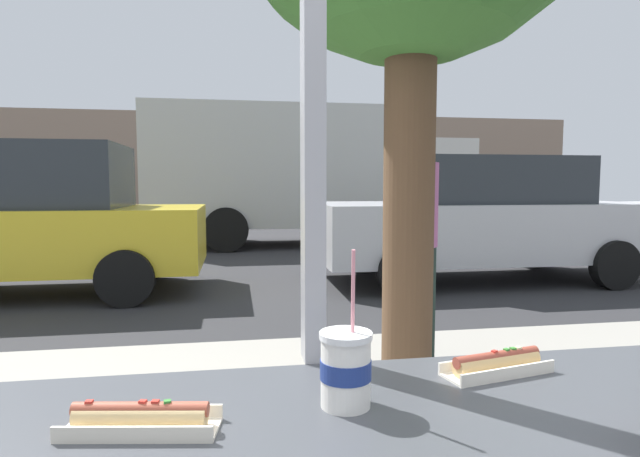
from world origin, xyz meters
TOP-DOWN VIEW (x-y plane):
  - ground_plane at (0.00, 8.00)m, footprint 60.00×60.00m
  - sidewalk_strip at (0.00, 1.60)m, footprint 16.00×2.80m
  - building_facade_far at (0.00, 20.21)m, footprint 28.00×1.20m
  - soda_cup_left at (0.02, -0.20)m, footprint 0.10×0.10m
  - hotdog_tray_near at (-0.35, -0.24)m, footprint 0.27×0.13m
  - hotdog_tray_far at (0.39, -0.09)m, footprint 0.26×0.13m
  - parked_car_yellow at (-2.66, 5.68)m, footprint 4.16×1.91m
  - parked_car_silver at (3.25, 5.68)m, footprint 4.60×1.98m
  - box_truck at (1.35, 10.46)m, footprint 7.06×2.44m
  - pedestrian at (1.01, 2.20)m, footprint 0.32×0.32m

SIDE VIEW (x-z plane):
  - ground_plane at x=0.00m, z-range 0.00..0.00m
  - sidewalk_strip at x=0.00m, z-range 0.00..0.10m
  - parked_car_silver at x=3.25m, z-range 0.02..1.75m
  - parked_car_yellow at x=-2.66m, z-range -0.01..1.85m
  - hotdog_tray_near at x=-0.35m, z-range 0.94..0.99m
  - hotdog_tray_far at x=0.39m, z-range 0.94..0.99m
  - soda_cup_left at x=0.02m, z-range 0.87..1.17m
  - pedestrian at x=1.01m, z-range 0.22..1.85m
  - box_truck at x=1.35m, z-range 0.13..3.15m
  - building_facade_far at x=0.00m, z-range 0.00..4.15m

